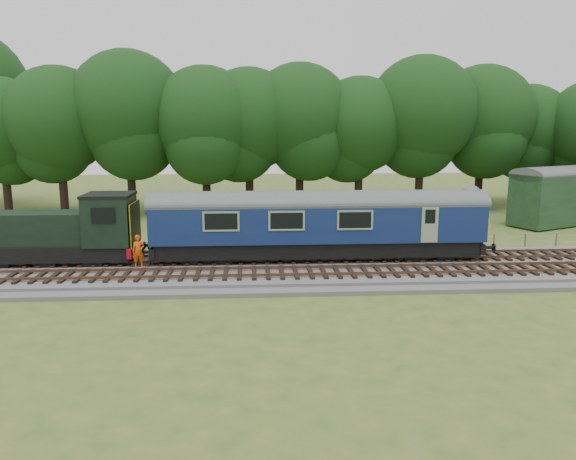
{
  "coord_description": "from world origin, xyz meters",
  "views": [
    {
      "loc": [
        -4.86,
        -28.74,
        7.7
      ],
      "look_at": [
        -3.02,
        1.4,
        2.0
      ],
      "focal_mm": 35.0,
      "sensor_mm": 36.0,
      "label": 1
    }
  ],
  "objects": [
    {
      "name": "shunter_loco",
      "position": [
        -15.29,
        1.4,
        1.97
      ],
      "size": [
        8.91,
        2.6,
        3.38
      ],
      "color": "black",
      "rests_on": "ground"
    },
    {
      "name": "worker",
      "position": [
        -10.9,
        0.14,
        1.21
      ],
      "size": [
        0.69,
        0.52,
        1.71
      ],
      "primitive_type": "imported",
      "rotation": [
        0.0,
        0.0,
        0.19
      ],
      "color": "#E2510B",
      "rests_on": "ballast"
    },
    {
      "name": "ground",
      "position": [
        0.0,
        0.0,
        0.0
      ],
      "size": [
        120.0,
        120.0,
        0.0
      ],
      "primitive_type": "plane",
      "color": "#3D5920",
      "rests_on": "ground"
    },
    {
      "name": "track_north",
      "position": [
        0.0,
        1.4,
        0.42
      ],
      "size": [
        67.2,
        2.4,
        0.21
      ],
      "color": "black",
      "rests_on": "ballast"
    },
    {
      "name": "ballast",
      "position": [
        0.0,
        0.0,
        0.17
      ],
      "size": [
        70.0,
        7.0,
        0.35
      ],
      "primitive_type": "cube",
      "color": "#4C4C4F",
      "rests_on": "ground"
    },
    {
      "name": "fence",
      "position": [
        0.0,
        4.5,
        0.0
      ],
      "size": [
        64.0,
        0.12,
        1.0
      ],
      "primitive_type": null,
      "color": "#6B6054",
      "rests_on": "ground"
    },
    {
      "name": "dmu_railcar",
      "position": [
        -1.36,
        1.4,
        2.61
      ],
      "size": [
        18.05,
        2.86,
        3.88
      ],
      "color": "black",
      "rests_on": "ground"
    },
    {
      "name": "track_south",
      "position": [
        0.0,
        -1.6,
        0.42
      ],
      "size": [
        67.2,
        2.4,
        0.21
      ],
      "color": "black",
      "rests_on": "ballast"
    },
    {
      "name": "tree_line",
      "position": [
        0.0,
        22.0,
        0.0
      ],
      "size": [
        70.0,
        8.0,
        18.0
      ],
      "primitive_type": null,
      "color": "black",
      "rests_on": "ground"
    }
  ]
}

